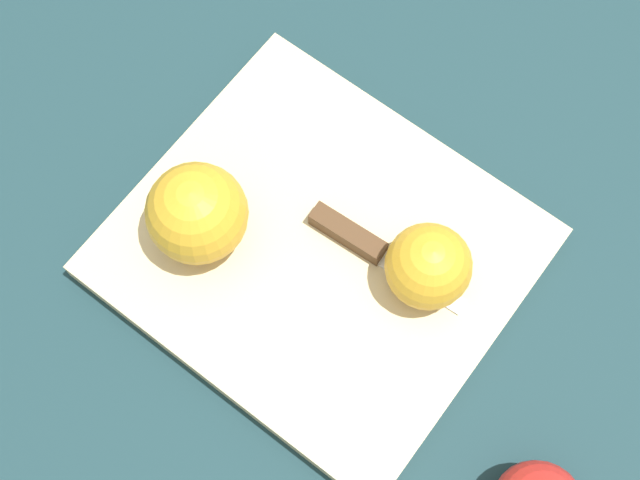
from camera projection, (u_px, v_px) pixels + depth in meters
ground_plane at (320, 257)px, 0.80m from camera, size 4.00×4.00×0.00m
cutting_board at (320, 253)px, 0.78m from camera, size 0.37×0.33×0.02m
apple_half_left at (197, 213)px, 0.74m from camera, size 0.09×0.09×0.09m
apple_half_right at (428, 266)px, 0.73m from camera, size 0.07×0.07×0.07m
knife at (358, 240)px, 0.77m from camera, size 0.15×0.04×0.02m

